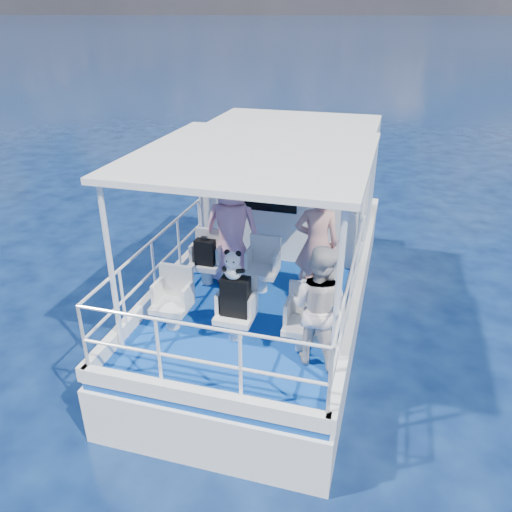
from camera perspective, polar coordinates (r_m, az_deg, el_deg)
The scene contains 20 objects.
ground at distance 8.11m, azimuth 0.22°, elevation -10.16°, with size 2000.00×2000.00×0.00m, color #071435.
hull at distance 8.91m, azimuth 1.97°, elevation -6.49°, with size 3.00×7.00×1.60m, color white.
deck at distance 8.48m, azimuth 2.06°, elevation -1.64°, with size 2.90×6.90×0.10m, color #0B3B9B.
cabin at distance 9.21m, azimuth 4.15°, elevation 8.37°, with size 2.85×2.00×2.20m, color white.
canopy at distance 6.56m, azimuth -0.21°, elevation 11.49°, with size 3.00×3.20×0.08m, color white.
canopy_posts at distance 6.89m, azimuth -0.31°, elevation 2.17°, with size 2.77×2.97×2.20m.
railings at distance 6.88m, azimuth -1.05°, elevation -3.46°, with size 2.84×3.59×1.00m, color white, non-canonical shape.
seat_port_fwd at distance 7.94m, azimuth -5.65°, elevation -1.86°, with size 0.48×0.46×0.38m, color silver.
seat_center_fwd at distance 7.68m, azimuth 0.64°, elevation -2.73°, with size 0.48×0.46×0.38m, color silver.
seat_stbd_fwd at distance 7.53m, azimuth 7.27°, elevation -3.61°, with size 0.48×0.46×0.38m, color silver.
seat_port_aft at distance 6.91m, azimuth -9.52°, elevation -6.71°, with size 0.48×0.46×0.38m, color silver.
seat_center_aft at distance 6.62m, azimuth -2.36°, elevation -7.95°, with size 0.48×0.46×0.38m, color silver.
seat_stbd_aft at distance 6.44m, azimuth 5.38°, elevation -9.15°, with size 0.48×0.46×0.38m, color silver.
passenger_port_fwd at distance 7.67m, azimuth -2.77°, elevation 3.08°, with size 0.67×0.48×1.79m, color pink.
passenger_stbd_fwd at distance 7.24m, azimuth 6.95°, elevation 1.34°, with size 0.65×0.42×1.77m, color tan.
passenger_stbd_aft at distance 5.96m, azimuth 7.14°, elevation -5.69°, with size 0.75×0.59×1.55m, color silver.
backpack_port at distance 7.69m, azimuth -5.84°, elevation 0.44°, with size 0.30×0.17×0.40m, color black.
backpack_center at distance 6.36m, azimuth -2.36°, elevation -4.63°, with size 0.36×0.20×0.54m, color black.
compact_camera at distance 7.61m, azimuth -5.97°, elevation 2.02°, with size 0.09×0.06×0.06m, color black.
panda at distance 6.12m, azimuth -2.65°, elevation -1.00°, with size 0.25×0.21×0.38m, color white, non-canonical shape.
Camera 1 is at (1.76, -6.30, 4.79)m, focal length 35.00 mm.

